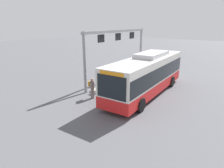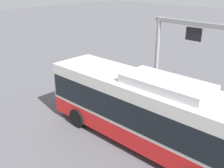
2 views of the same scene
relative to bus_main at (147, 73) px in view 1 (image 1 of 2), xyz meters
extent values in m
plane|color=#56565B|center=(0.01, 0.00, -1.81)|extent=(120.00, 120.00, 0.00)
cube|color=#B2ADA3|center=(-2.49, -2.88, -1.73)|extent=(10.00, 2.80, 0.16)
cube|color=red|center=(0.01, 0.00, -1.04)|extent=(10.81, 2.83, 0.85)
cube|color=silver|center=(0.01, 0.00, 0.34)|extent=(10.81, 2.83, 1.90)
cube|color=black|center=(0.01, 0.00, 0.14)|extent=(10.59, 2.86, 1.20)
cube|color=black|center=(5.39, 0.16, 0.24)|extent=(0.10, 2.13, 1.50)
cube|color=#B7B7BC|center=(-0.80, -0.02, 1.47)|extent=(3.81, 1.86, 0.36)
cube|color=orange|center=(5.32, 0.16, 1.09)|extent=(0.17, 1.75, 0.28)
cylinder|color=black|center=(3.53, 1.31, -1.31)|extent=(1.01, 0.33, 1.00)
cylinder|color=black|center=(3.61, -1.09, -1.31)|extent=(1.01, 0.33, 1.00)
cylinder|color=black|center=(-3.20, 1.10, -1.31)|extent=(1.01, 0.33, 1.00)
cylinder|color=black|center=(-3.12, -1.30, -1.31)|extent=(1.01, 0.33, 1.00)
cylinder|color=slate|center=(3.51, -3.04, -1.39)|extent=(0.31, 0.31, 0.85)
cylinder|color=slate|center=(3.51, -3.04, -0.66)|extent=(0.38, 0.38, 0.60)
sphere|color=#9E755B|center=(3.51, -3.04, -0.25)|extent=(0.22, 0.22, 0.22)
cube|color=#BF7F1E|center=(3.48, -3.30, -0.63)|extent=(0.30, 0.21, 0.40)
cylinder|color=slate|center=(1.49, -3.32, -1.23)|extent=(0.34, 0.34, 0.85)
cylinder|color=#334C8C|center=(1.49, -3.32, -0.50)|extent=(0.42, 0.42, 0.60)
sphere|color=tan|center=(1.49, -3.32, -0.09)|extent=(0.22, 0.22, 0.22)
cube|color=#26262D|center=(1.56, -3.58, -0.47)|extent=(0.32, 0.25, 0.40)
cylinder|color=gray|center=(-7.26, -4.42, 0.79)|extent=(0.24, 0.24, 5.20)
cylinder|color=gray|center=(2.82, -4.42, 0.79)|extent=(0.24, 0.24, 5.20)
cube|color=gray|center=(-2.22, -4.42, 3.24)|extent=(10.48, 0.20, 0.24)
cube|color=black|center=(-5.00, -4.42, 2.69)|extent=(0.90, 0.08, 0.70)
cube|color=black|center=(-2.22, -4.42, 2.69)|extent=(0.90, 0.08, 0.70)
cube|color=black|center=(0.55, -4.42, 2.69)|extent=(0.90, 0.08, 0.70)
cylinder|color=#2D5133|center=(-6.79, -2.60, -1.20)|extent=(0.52, 0.52, 0.90)
camera|label=1|loc=(14.80, 6.91, 4.07)|focal=31.68mm
camera|label=2|loc=(-6.34, 8.67, 5.51)|focal=42.57mm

